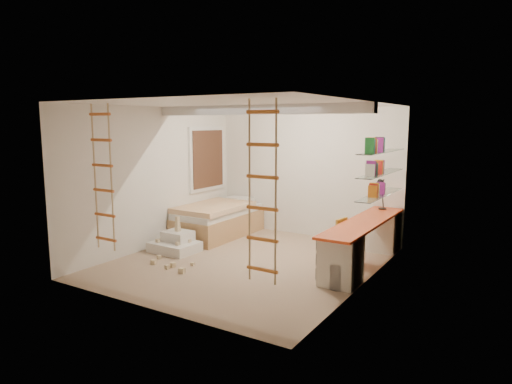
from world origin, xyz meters
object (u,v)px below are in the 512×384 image
Objects in this scene: desk at (364,241)px; bed at (218,220)px; swivel_chair at (341,248)px; play_platform at (176,244)px.

bed is at bearing 173.51° from desk.
bed is at bearing 169.40° from swivel_chair.
bed is 2.55× the size of swivel_chair.
bed is 1.36m from play_platform.
desk is 3.22m from bed.
desk is at bearing -6.49° from bed.
desk reaches higher than play_platform.
play_platform is (0.03, -1.35, -0.19)m from bed.
desk is at bearing 17.31° from play_platform.
swivel_chair reaches higher than bed.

